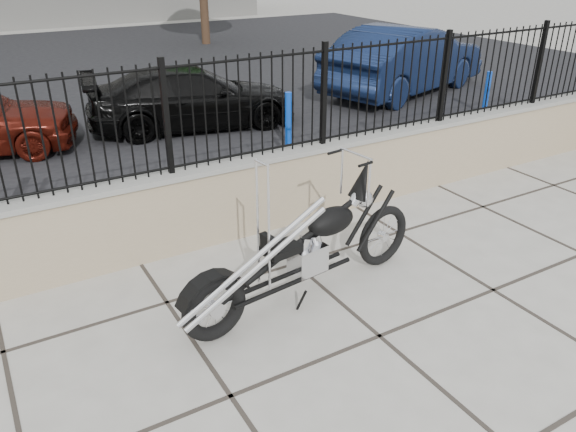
{
  "coord_description": "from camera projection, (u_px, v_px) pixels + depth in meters",
  "views": [
    {
      "loc": [
        -2.82,
        -3.14,
        3.23
      ],
      "look_at": [
        -0.29,
        1.17,
        0.81
      ],
      "focal_mm": 35.0,
      "sensor_mm": 36.0,
      "label": 1
    }
  ],
  "objects": [
    {
      "name": "ground_plane",
      "position": [
        379.0,
        336.0,
        5.13
      ],
      "size": [
        90.0,
        90.0,
        0.0
      ],
      "primitive_type": "plane",
      "color": "#99968E",
      "rests_on": "ground"
    },
    {
      "name": "parking_lot",
      "position": [
        81.0,
        80.0,
        14.83
      ],
      "size": [
        30.0,
        30.0,
        0.0
      ],
      "primitive_type": "plane",
      "color": "black",
      "rests_on": "ground"
    },
    {
      "name": "retaining_wall",
      "position": [
        253.0,
        194.0,
        6.86
      ],
      "size": [
        14.0,
        0.36,
        0.96
      ],
      "primitive_type": "cube",
      "color": "gray",
      "rests_on": "ground_plane"
    },
    {
      "name": "iron_fence",
      "position": [
        251.0,
        107.0,
        6.39
      ],
      "size": [
        14.0,
        0.08,
        1.2
      ],
      "primitive_type": "cube",
      "color": "black",
      "rests_on": "retaining_wall"
    },
    {
      "name": "chopper_motorcycle",
      "position": [
        304.0,
        228.0,
        5.33
      ],
      "size": [
        2.72,
        0.82,
        1.61
      ],
      "primitive_type": null,
      "rotation": [
        0.0,
        0.0,
        0.13
      ],
      "color": "black",
      "rests_on": "ground_plane"
    },
    {
      "name": "car_black",
      "position": [
        193.0,
        98.0,
        10.77
      ],
      "size": [
        4.21,
        2.3,
        1.16
      ],
      "primitive_type": "imported",
      "rotation": [
        0.0,
        0.0,
        1.39
      ],
      "color": "black",
      "rests_on": "parking_lot"
    },
    {
      "name": "car_blue",
      "position": [
        405.0,
        60.0,
        13.22
      ],
      "size": [
        5.03,
        2.97,
        1.57
      ],
      "primitive_type": "imported",
      "rotation": [
        0.0,
        0.0,
        1.87
      ],
      "color": "#111D3E",
      "rests_on": "parking_lot"
    },
    {
      "name": "bollard_b",
      "position": [
        288.0,
        120.0,
        9.73
      ],
      "size": [
        0.15,
        0.15,
        0.97
      ],
      "primitive_type": "cylinder",
      "rotation": [
        0.0,
        0.0,
        0.35
      ],
      "color": "blue",
      "rests_on": "ground_plane"
    },
    {
      "name": "bollard_c",
      "position": [
        487.0,
        93.0,
        11.67
      ],
      "size": [
        0.13,
        0.13,
        0.89
      ],
      "primitive_type": "cylinder",
      "rotation": [
        0.0,
        0.0,
        -0.29
      ],
      "color": "#0A31A4",
      "rests_on": "ground_plane"
    }
  ]
}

